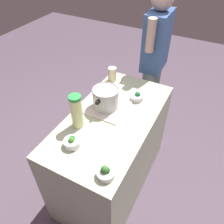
{
  "coord_description": "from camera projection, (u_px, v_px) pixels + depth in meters",
  "views": [
    {
      "loc": [
        -1.16,
        -0.61,
        2.09
      ],
      "look_at": [
        0.0,
        0.0,
        0.94
      ],
      "focal_mm": 36.06,
      "sensor_mm": 36.0,
      "label": 1
    }
  ],
  "objects": [
    {
      "name": "ground_plane",
      "position": [
        112.0,
        179.0,
        2.37
      ],
      "size": [
        8.0,
        8.0,
        0.0
      ],
      "primitive_type": "plane",
      "color": "#554655"
    },
    {
      "name": "counter_slab",
      "position": [
        112.0,
        152.0,
        2.07
      ],
      "size": [
        1.23,
        0.64,
        0.89
      ],
      "primitive_type": "cube",
      "color": "#ABB495",
      "rests_on": "ground_plane"
    },
    {
      "name": "dish_cloth",
      "position": [
        106.0,
        106.0,
        1.87
      ],
      "size": [
        0.32,
        0.35,
        0.01
      ],
      "primitive_type": "cube",
      "color": "beige",
      "rests_on": "counter_slab"
    },
    {
      "name": "cooking_pot",
      "position": [
        106.0,
        98.0,
        1.81
      ],
      "size": [
        0.28,
        0.22,
        0.17
      ],
      "color": "#B7B7BC",
      "rests_on": "dish_cloth"
    },
    {
      "name": "lemonade_pitcher",
      "position": [
        77.0,
        111.0,
        1.62
      ],
      "size": [
        0.09,
        0.09,
        0.28
      ],
      "color": "beige",
      "rests_on": "counter_slab"
    },
    {
      "name": "mason_jar",
      "position": [
        112.0,
        74.0,
        2.13
      ],
      "size": [
        0.08,
        0.08,
        0.13
      ],
      "color": "beige",
      "rests_on": "counter_slab"
    },
    {
      "name": "broccoli_bowl_front",
      "position": [
        137.0,
        97.0,
        1.93
      ],
      "size": [
        0.11,
        0.11,
        0.07
      ],
      "color": "silver",
      "rests_on": "counter_slab"
    },
    {
      "name": "broccoli_bowl_center",
      "position": [
        72.0,
        142.0,
        1.54
      ],
      "size": [
        0.12,
        0.12,
        0.08
      ],
      "color": "silver",
      "rests_on": "counter_slab"
    },
    {
      "name": "broccoli_bowl_back",
      "position": [
        106.0,
        172.0,
        1.36
      ],
      "size": [
        0.11,
        0.11,
        0.08
      ],
      "color": "silver",
      "rests_on": "counter_slab"
    },
    {
      "name": "person_cook",
      "position": [
        154.0,
        64.0,
        2.37
      ],
      "size": [
        0.5,
        0.21,
        1.64
      ],
      "color": "slate",
      "rests_on": "ground_plane"
    }
  ]
}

